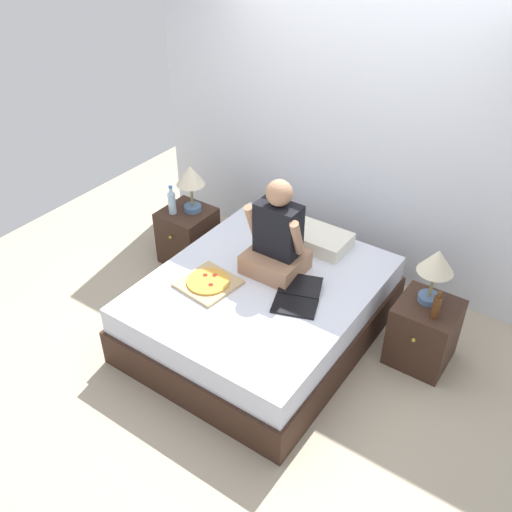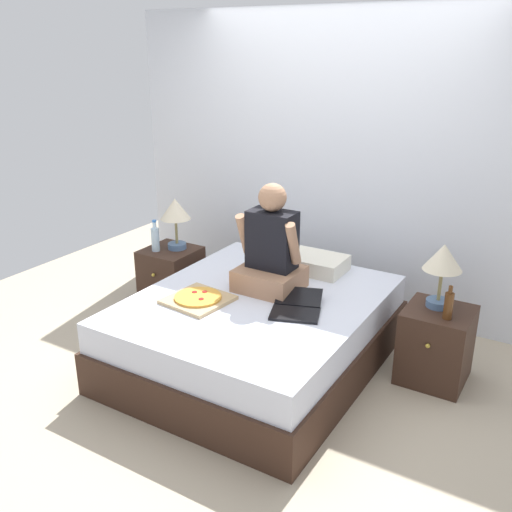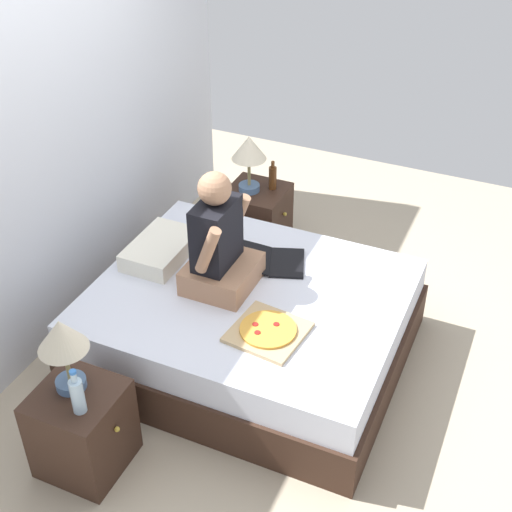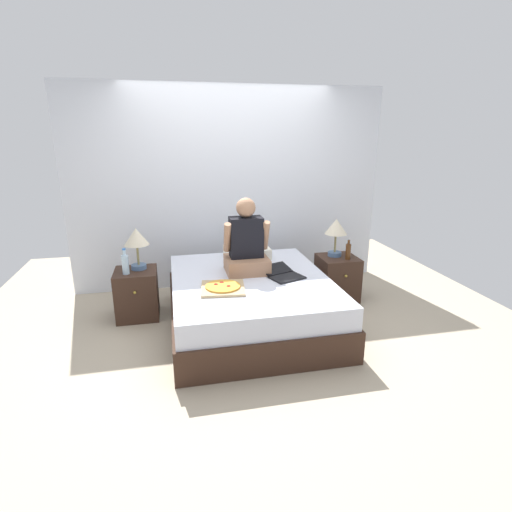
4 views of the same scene
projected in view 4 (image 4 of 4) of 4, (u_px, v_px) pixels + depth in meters
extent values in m
plane|color=tan|center=(250.00, 324.00, 4.20)|extent=(5.96, 5.96, 0.00)
cube|color=silver|center=(229.00, 189.00, 5.07)|extent=(3.96, 0.12, 2.50)
cube|color=#382319|center=(250.00, 311.00, 4.16)|extent=(1.61, 1.93, 0.31)
cube|color=silver|center=(250.00, 288.00, 4.08)|extent=(1.56, 1.87, 0.22)
cube|color=#382319|center=(137.00, 294.00, 4.32)|extent=(0.44, 0.44, 0.53)
sphere|color=gold|center=(135.00, 293.00, 4.07)|extent=(0.03, 0.03, 0.03)
cylinder|color=#4C6B93|center=(139.00, 267.00, 4.29)|extent=(0.16, 0.16, 0.05)
cylinder|color=olive|center=(138.00, 255.00, 4.25)|extent=(0.02, 0.02, 0.22)
cone|color=beige|center=(136.00, 237.00, 4.20)|extent=(0.26, 0.26, 0.18)
cylinder|color=silver|center=(125.00, 265.00, 4.12)|extent=(0.07, 0.07, 0.20)
cylinder|color=silver|center=(124.00, 253.00, 4.08)|extent=(0.03, 0.03, 0.06)
cylinder|color=blue|center=(124.00, 249.00, 4.07)|extent=(0.04, 0.04, 0.02)
cube|color=#382319|center=(337.00, 278.00, 4.80)|extent=(0.44, 0.44, 0.53)
sphere|color=gold|center=(346.00, 276.00, 4.55)|extent=(0.03, 0.03, 0.03)
cylinder|color=#4C6B93|center=(335.00, 254.00, 4.75)|extent=(0.16, 0.16, 0.05)
cylinder|color=olive|center=(335.00, 243.00, 4.71)|extent=(0.02, 0.02, 0.22)
cone|color=beige|center=(336.00, 226.00, 4.65)|extent=(0.26, 0.26, 0.18)
cylinder|color=#512D14|center=(348.00, 252.00, 4.61)|extent=(0.06, 0.06, 0.18)
cylinder|color=#512D14|center=(349.00, 242.00, 4.58)|extent=(0.03, 0.03, 0.05)
cube|color=silver|center=(247.00, 253.00, 4.69)|extent=(0.52, 0.34, 0.12)
cube|color=#A37556|center=(246.00, 265.00, 4.20)|extent=(0.44, 0.40, 0.16)
cube|color=black|center=(246.00, 237.00, 4.14)|extent=(0.34, 0.20, 0.42)
sphere|color=#A37556|center=(245.00, 208.00, 4.05)|extent=(0.20, 0.20, 0.20)
cylinder|color=#A37556|center=(227.00, 237.00, 4.05)|extent=(0.07, 0.18, 0.32)
cylinder|color=#A37556|center=(266.00, 235.00, 4.13)|extent=(0.07, 0.18, 0.32)
cube|color=black|center=(287.00, 278.00, 4.02)|extent=(0.38, 0.32, 0.02)
cube|color=black|center=(276.00, 269.00, 4.18)|extent=(0.36, 0.29, 0.06)
cube|color=tan|center=(223.00, 288.00, 3.74)|extent=(0.44, 0.44, 0.02)
cylinder|color=gold|center=(223.00, 286.00, 3.73)|extent=(0.33, 0.33, 0.02)
cylinder|color=maroon|center=(216.00, 284.00, 3.75)|extent=(0.04, 0.04, 0.00)
cylinder|color=maroon|center=(229.00, 286.00, 3.71)|extent=(0.04, 0.04, 0.00)
cylinder|color=maroon|center=(222.00, 282.00, 3.80)|extent=(0.04, 0.04, 0.00)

